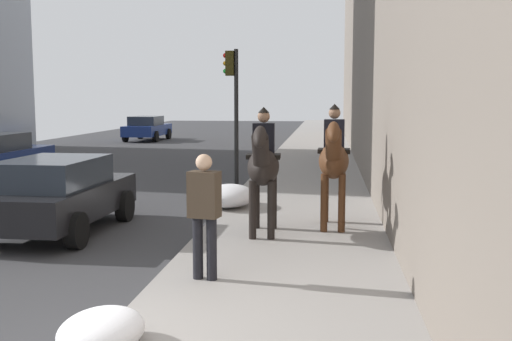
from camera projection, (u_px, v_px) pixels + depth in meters
name	position (u px, v px, depth m)	size (l,w,h in m)	color
mounted_horse_near	(263.00, 165.00, 11.02)	(2.15, 0.62, 2.27)	black
mounted_horse_far	(334.00, 159.00, 11.59)	(2.15, 0.61, 2.32)	#4C2B16
pedestrian_greeting	(204.00, 208.00, 8.31)	(0.33, 0.44, 1.70)	black
car_near_lane	(58.00, 194.00, 11.71)	(3.93, 1.97, 1.44)	black
car_mid_lane	(147.00, 128.00, 36.61)	(4.43, 2.05, 1.44)	navy
traffic_light_near_curb	(233.00, 95.00, 17.85)	(0.20, 0.44, 3.92)	black
snow_pile_near	(102.00, 331.00, 6.08)	(1.06, 0.82, 0.37)	white
snow_pile_far	(229.00, 196.00, 13.92)	(1.46, 1.12, 0.50)	white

